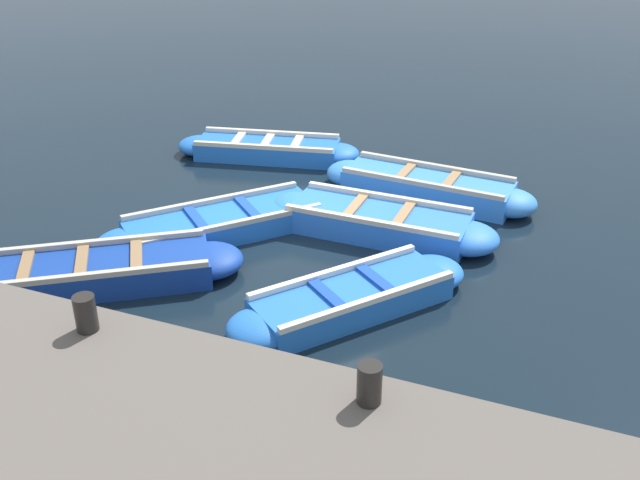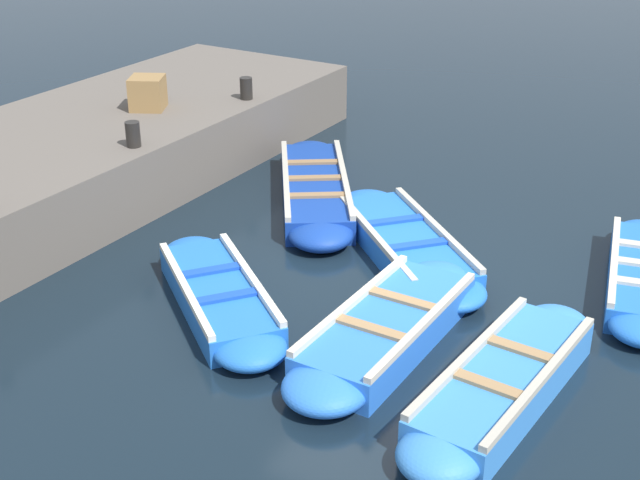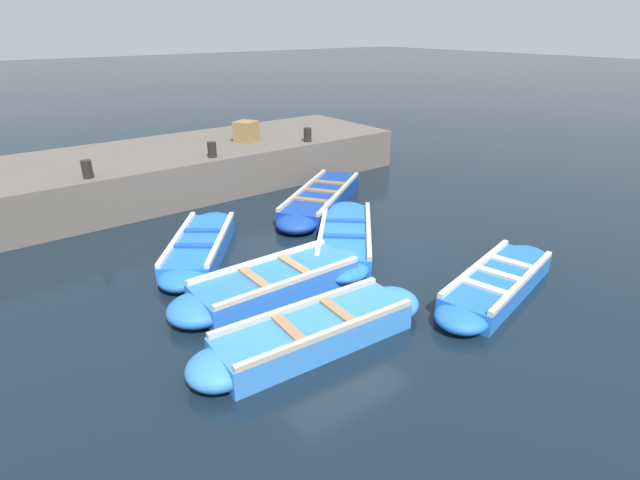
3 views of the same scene
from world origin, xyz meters
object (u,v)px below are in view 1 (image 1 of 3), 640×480
(bollard_north, at_px, (369,384))
(boat_alongside, at_px, (223,223))
(boat_far_corner, at_px, (427,187))
(boat_stern_in, at_px, (379,222))
(bollard_mid_north, at_px, (86,313))
(boat_mid_row, at_px, (352,298))
(boat_end_of_row, at_px, (268,149))
(boat_tucked, at_px, (84,273))

(bollard_north, bearing_deg, boat_alongside, 41.70)
(boat_alongside, height_order, boat_far_corner, boat_far_corner)
(boat_stern_in, distance_m, bollard_mid_north, 4.88)
(boat_mid_row, distance_m, boat_stern_in, 2.01)
(boat_far_corner, xyz_separation_m, bollard_north, (-6.01, -1.02, 0.98))
(boat_end_of_row, bearing_deg, boat_far_corner, -101.73)
(boat_mid_row, relative_size, boat_far_corner, 0.88)
(boat_end_of_row, relative_size, boat_mid_row, 1.11)
(boat_end_of_row, distance_m, boat_tucked, 4.74)
(bollard_north, xyz_separation_m, bollard_mid_north, (0.00, 2.67, 0.00))
(boat_tucked, height_order, boat_far_corner, boat_far_corner)
(boat_tucked, relative_size, bollard_north, 10.74)
(boat_mid_row, bearing_deg, bollard_mid_north, 148.18)
(boat_tucked, distance_m, bollard_north, 4.82)
(boat_end_of_row, relative_size, boat_stern_in, 0.97)
(boat_stern_in, height_order, boat_tucked, boat_stern_in)
(boat_stern_in, distance_m, bollard_north, 4.89)
(boat_alongside, height_order, boat_stern_in, boat_stern_in)
(boat_end_of_row, xyz_separation_m, boat_tucked, (-4.73, 0.28, 0.02))
(boat_mid_row, bearing_deg, boat_far_corner, -0.58)
(boat_tucked, relative_size, boat_far_corner, 1.11)
(boat_end_of_row, xyz_separation_m, bollard_mid_north, (-6.64, -1.36, 1.01))
(boat_alongside, bearing_deg, boat_far_corner, -47.25)
(bollard_north, bearing_deg, boat_tucked, 66.19)
(boat_tucked, bearing_deg, bollard_north, -113.81)
(boat_mid_row, height_order, boat_stern_in, boat_stern_in)
(bollard_north, height_order, bollard_mid_north, same)
(boat_alongside, relative_size, bollard_mid_north, 9.24)
(boat_far_corner, bearing_deg, boat_alongside, 132.75)
(boat_end_of_row, bearing_deg, boat_alongside, -167.30)
(boat_far_corner, bearing_deg, boat_end_of_row, 78.27)
(boat_alongside, bearing_deg, boat_mid_row, -117.09)
(boat_alongside, bearing_deg, bollard_mid_north, -169.24)
(boat_end_of_row, height_order, bollard_mid_north, bollard_mid_north)
(boat_end_of_row, relative_size, boat_tucked, 0.88)
(boat_mid_row, bearing_deg, boat_alongside, 62.91)
(boat_far_corner, relative_size, bollard_mid_north, 9.71)
(boat_end_of_row, distance_m, bollard_mid_north, 6.85)
(boat_mid_row, height_order, boat_far_corner, boat_far_corner)
(boat_tucked, bearing_deg, boat_stern_in, -47.76)
(boat_far_corner, bearing_deg, boat_mid_row, 179.42)
(boat_far_corner, xyz_separation_m, bollard_mid_north, (-6.01, 1.65, 0.98))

